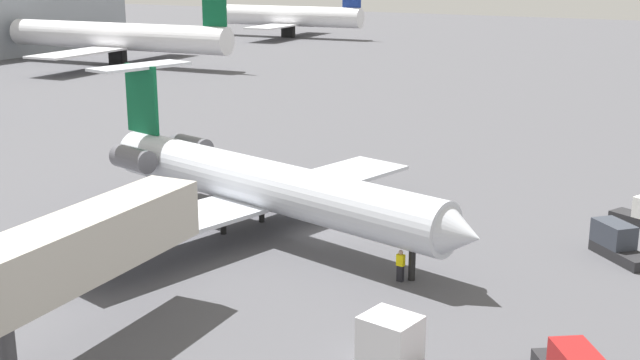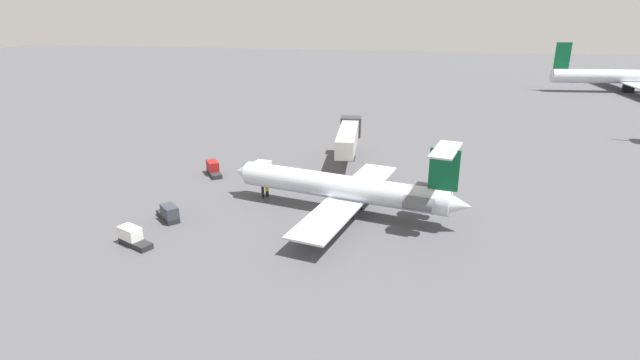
# 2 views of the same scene
# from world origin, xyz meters

# --- Properties ---
(ground_plane) EXTENTS (400.00, 400.00, 0.10)m
(ground_plane) POSITION_xyz_m (0.00, 0.00, -0.05)
(ground_plane) COLOR #4C4C51
(regional_jet) EXTENTS (25.83, 29.40, 9.20)m
(regional_jet) POSITION_xyz_m (-1.28, 3.00, 3.16)
(regional_jet) COLOR silver
(regional_jet) RESTS_ON ground_plane
(jet_bridge) EXTENTS (15.60, 3.84, 6.18)m
(jet_bridge) POSITION_xyz_m (-19.78, 0.65, 4.49)
(jet_bridge) COLOR #B7B2A8
(jet_bridge) RESTS_ON ground_plane
(ground_crew_marshaller) EXTENTS (0.31, 0.43, 1.69)m
(ground_crew_marshaller) POSITION_xyz_m (-4.34, -7.76, 0.86)
(ground_crew_marshaller) COLOR black
(ground_crew_marshaller) RESTS_ON ground_plane
(baggage_tug_lead) EXTENTS (3.77, 3.86, 1.90)m
(baggage_tug_lead) POSITION_xyz_m (4.72, -16.82, 0.84)
(baggage_tug_lead) COLOR #262628
(baggage_tug_lead) RESTS_ON ground_plane
(baggage_tug_trailing) EXTENTS (2.98, 4.21, 1.90)m
(baggage_tug_trailing) POSITION_xyz_m (11.09, -17.70, 0.84)
(baggage_tug_trailing) COLOR #262628
(baggage_tug_trailing) RESTS_ON ground_plane
(baggage_tug_spare) EXTENTS (4.08, 3.43, 1.90)m
(baggage_tug_spare) POSITION_xyz_m (-11.41, -17.90, 0.84)
(baggage_tug_spare) COLOR #262628
(baggage_tug_spare) RESTS_ON ground_plane
(cargo_container_uld) EXTENTS (2.26, 2.49, 1.99)m
(cargo_container_uld) POSITION_xyz_m (-12.57, -10.87, 1.00)
(cargo_container_uld) COLOR silver
(cargo_container_uld) RESTS_ON ground_plane
(parked_airliner_west_end) EXTENTS (35.04, 41.36, 13.07)m
(parked_airliner_west_end) POSITION_xyz_m (-96.37, 66.98, 4.12)
(parked_airliner_west_end) COLOR silver
(parked_airliner_west_end) RESTS_ON ground_plane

